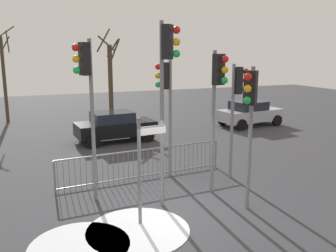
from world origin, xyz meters
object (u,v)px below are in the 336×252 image
object	(u,v)px
traffic_light_mid_left	(217,91)
bare_tree_centre	(4,76)
traffic_light_rear_right	(86,85)
direction_sign_post	(142,165)
traffic_light_rear_left	(166,92)
car_black_mid	(115,126)
traffic_light_foreground_right	(250,107)
traffic_light_foreground_left	(166,74)
bare_tree_left	(110,77)
traffic_light_mid_right	(237,95)
car_silver_trailing	(250,113)

from	to	relation	value
traffic_light_mid_left	bare_tree_centre	world-z (taller)	bare_tree_centre
traffic_light_rear_right	direction_sign_post	xyz separation A→B (m)	(0.96, -1.95, -1.87)
traffic_light_rear_left	bare_tree_centre	bearing A→B (deg)	48.95
traffic_light_mid_left	traffic_light_rear_left	size ratio (longest dim) A/B	1.07
traffic_light_rear_right	traffic_light_mid_left	bearing A→B (deg)	-119.95
traffic_light_mid_left	traffic_light_rear_right	world-z (taller)	traffic_light_rear_right
car_black_mid	bare_tree_centre	world-z (taller)	bare_tree_centre
traffic_light_foreground_right	traffic_light_foreground_left	size ratio (longest dim) A/B	0.77
traffic_light_foreground_left	bare_tree_centre	xyz separation A→B (m)	(-4.55, 15.29, -0.88)
direction_sign_post	bare_tree_centre	xyz separation A→B (m)	(-3.58, 16.05, 1.30)
traffic_light_rear_right	bare_tree_left	xyz separation A→B (m)	(3.68, 12.99, -0.74)
traffic_light_mid_right	traffic_light_foreground_left	world-z (taller)	traffic_light_foreground_left
traffic_light_mid_right	traffic_light_rear_right	distance (m)	5.08
traffic_light_foreground_left	car_black_mid	world-z (taller)	traffic_light_foreground_left
traffic_light_rear_left	bare_tree_left	distance (m)	11.81
traffic_light_rear_right	direction_sign_post	world-z (taller)	traffic_light_rear_right
direction_sign_post	bare_tree_left	xyz separation A→B (m)	(2.73, 14.94, 1.14)
traffic_light_foreground_right	traffic_light_rear_left	xyz separation A→B (m)	(-1.00, 3.49, 0.09)
direction_sign_post	bare_tree_left	world-z (taller)	bare_tree_left
traffic_light_foreground_right	bare_tree_left	world-z (taller)	bare_tree_left
car_black_mid	bare_tree_centre	bearing A→B (deg)	120.65
traffic_light_foreground_right	traffic_light_mid_left	size ratio (longest dim) A/B	0.91
traffic_light_rear_right	traffic_light_rear_left	bearing A→B (deg)	-83.45
traffic_light_mid_right	traffic_light_rear_right	size ratio (longest dim) A/B	0.84
direction_sign_post	traffic_light_foreground_left	bearing A→B (deg)	31.15
bare_tree_left	traffic_light_foreground_right	bearing A→B (deg)	-89.34
traffic_light_mid_right	traffic_light_mid_left	world-z (taller)	traffic_light_mid_left
car_silver_trailing	traffic_light_foreground_right	bearing A→B (deg)	-131.66
traffic_light_rear_right	car_silver_trailing	world-z (taller)	traffic_light_rear_right
traffic_light_foreground_right	direction_sign_post	bearing A→B (deg)	45.13
direction_sign_post	car_black_mid	world-z (taller)	direction_sign_post
traffic_light_rear_left	bare_tree_centre	xyz separation A→B (m)	(-5.48, 12.89, -0.13)
traffic_light_rear_right	traffic_light_foreground_left	size ratio (longest dim) A/B	0.91
traffic_light_rear_right	car_black_mid	xyz separation A→B (m)	(2.41, 6.86, -2.67)
direction_sign_post	traffic_light_mid_right	bearing A→B (deg)	20.50
traffic_light_rear_left	car_black_mid	world-z (taller)	traffic_light_rear_left
traffic_light_foreground_right	direction_sign_post	distance (m)	3.22
traffic_light_foreground_left	traffic_light_rear_right	bearing A→B (deg)	-79.24
traffic_light_mid_left	traffic_light_rear_left	world-z (taller)	traffic_light_mid_left
traffic_light_mid_right	traffic_light_mid_left	size ratio (longest dim) A/B	0.90
traffic_light_foreground_left	direction_sign_post	size ratio (longest dim) A/B	1.85
car_black_mid	bare_tree_left	world-z (taller)	bare_tree_left
traffic_light_foreground_right	direction_sign_post	xyz separation A→B (m)	(-2.90, 0.33, -1.34)
traffic_light_rear_right	car_black_mid	world-z (taller)	traffic_light_rear_right
car_black_mid	bare_tree_left	distance (m)	6.56
traffic_light_foreground_left	car_silver_trailing	bearing A→B (deg)	177.30
traffic_light_foreground_left	direction_sign_post	world-z (taller)	traffic_light_foreground_left
traffic_light_foreground_right	bare_tree_centre	world-z (taller)	bare_tree_centre
traffic_light_foreground_left	bare_tree_centre	world-z (taller)	bare_tree_centre
traffic_light_rear_left	car_black_mid	distance (m)	6.09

